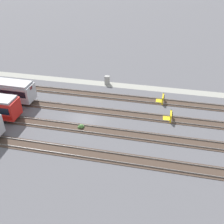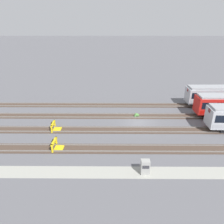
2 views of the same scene
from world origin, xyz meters
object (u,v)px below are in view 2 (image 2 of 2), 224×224
(bumper_stop_near_inner_track, at_px, (55,127))
(electrical_cabinet, at_px, (145,167))
(bumper_stop_nearest_track, at_px, (56,145))
(weed_clump, at_px, (137,115))

(bumper_stop_near_inner_track, distance_m, electrical_cabinet, 15.22)
(bumper_stop_nearest_track, height_order, electrical_cabinet, electrical_cabinet)
(electrical_cabinet, bearing_deg, weed_clump, 87.89)
(bumper_stop_nearest_track, height_order, weed_clump, bumper_stop_nearest_track)
(bumper_stop_nearest_track, bearing_deg, electrical_cabinet, -24.15)
(bumper_stop_near_inner_track, xyz_separation_m, electrical_cabinet, (11.76, -9.66, 0.29))
(bumper_stop_nearest_track, relative_size, weed_clump, 2.18)
(bumper_stop_near_inner_track, height_order, weed_clump, bumper_stop_near_inner_track)
(bumper_stop_near_inner_track, xyz_separation_m, weed_clump, (12.30, 4.86, -0.27))
(bumper_stop_nearest_track, relative_size, bumper_stop_near_inner_track, 1.00)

